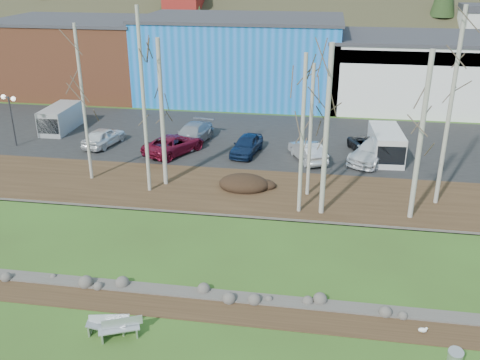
% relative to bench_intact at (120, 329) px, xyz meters
% --- Properties ---
extents(ground, '(200.00, 200.00, 0.00)m').
position_rel_bench_intact_xyz_m(ground, '(4.58, 0.20, -0.40)').
color(ground, '#334D1C').
rests_on(ground, ground).
extents(dirt_strip, '(80.00, 1.80, 0.03)m').
position_rel_bench_intact_xyz_m(dirt_strip, '(4.58, 2.30, -0.38)').
color(dirt_strip, '#382616').
rests_on(dirt_strip, ground).
extents(near_bank_rocks, '(80.00, 0.80, 0.50)m').
position_rel_bench_intact_xyz_m(near_bank_rocks, '(4.58, 3.30, -0.40)').
color(near_bank_rocks, '#47423D').
rests_on(near_bank_rocks, ground).
extents(river, '(80.00, 8.00, 0.90)m').
position_rel_bench_intact_xyz_m(river, '(4.58, 7.40, -0.40)').
color(river, black).
rests_on(river, ground).
extents(far_bank_rocks, '(80.00, 0.80, 0.46)m').
position_rel_bench_intact_xyz_m(far_bank_rocks, '(4.58, 11.50, -0.40)').
color(far_bank_rocks, '#47423D').
rests_on(far_bank_rocks, ground).
extents(far_bank, '(80.00, 7.00, 0.15)m').
position_rel_bench_intact_xyz_m(far_bank, '(4.58, 14.70, -0.32)').
color(far_bank, '#382616').
rests_on(far_bank, ground).
extents(parking_lot, '(80.00, 14.00, 0.14)m').
position_rel_bench_intact_xyz_m(parking_lot, '(4.58, 25.20, -0.33)').
color(parking_lot, black).
rests_on(parking_lot, ground).
extents(building_brick, '(16.32, 12.24, 7.80)m').
position_rel_bench_intact_xyz_m(building_brick, '(-19.42, 39.20, 3.51)').
color(building_brick, '#964F31').
rests_on(building_brick, ground).
extents(building_blue, '(20.40, 12.24, 8.30)m').
position_rel_bench_intact_xyz_m(building_blue, '(-1.42, 39.20, 3.76)').
color(building_blue, '#0F67BA').
rests_on(building_blue, ground).
extents(building_white, '(18.36, 12.24, 6.80)m').
position_rel_bench_intact_xyz_m(building_white, '(16.58, 39.18, 3.01)').
color(building_white, white).
rests_on(building_white, ground).
extents(bench_intact, '(1.64, 1.06, 0.80)m').
position_rel_bench_intact_xyz_m(bench_intact, '(0.00, 0.00, 0.00)').
color(bench_intact, silver).
rests_on(bench_intact, ground).
extents(bench_damaged, '(1.68, 0.82, 0.72)m').
position_rel_bench_intact_xyz_m(bench_damaged, '(-0.61, 0.21, -0.04)').
color(bench_damaged, silver).
rests_on(bench_damaged, ground).
extents(seagull, '(0.41, 0.19, 0.29)m').
position_rel_bench_intact_xyz_m(seagull, '(11.83, 2.14, -0.24)').
color(seagull, gold).
rests_on(seagull, ground).
extents(dirt_mound, '(3.23, 2.28, 0.63)m').
position_rel_bench_intact_xyz_m(dirt_mound, '(2.60, 15.04, 0.07)').
color(dirt_mound, black).
rests_on(dirt_mound, far_bank).
extents(birch_0, '(0.20, 0.20, 10.07)m').
position_rel_bench_intact_xyz_m(birch_0, '(-7.73, 15.00, 4.79)').
color(birch_0, '#BCB8A9').
rests_on(birch_0, far_bank).
extents(birch_1, '(0.27, 0.27, 9.35)m').
position_rel_bench_intact_xyz_m(birch_1, '(-2.55, 14.90, 4.43)').
color(birch_1, '#BCB8A9').
rests_on(birch_1, far_bank).
extents(birch_2, '(0.22, 0.22, 11.27)m').
position_rel_bench_intact_xyz_m(birch_2, '(-3.26, 13.71, 5.39)').
color(birch_2, '#BCB8A9').
rests_on(birch_2, far_bank).
extents(birch_3, '(0.22, 0.22, 8.16)m').
position_rel_bench_intact_xyz_m(birch_3, '(6.67, 14.69, 3.83)').
color(birch_3, '#BCB8A9').
rests_on(birch_3, far_bank).
extents(birch_4, '(0.22, 0.22, 9.14)m').
position_rel_bench_intact_xyz_m(birch_4, '(6.30, 12.21, 4.32)').
color(birch_4, '#BCB8A9').
rests_on(birch_4, far_bank).
extents(birch_5, '(0.29, 0.29, 9.69)m').
position_rel_bench_intact_xyz_m(birch_5, '(7.59, 12.20, 4.60)').
color(birch_5, '#BCB8A9').
rests_on(birch_5, far_bank).
extents(birch_6, '(0.28, 0.28, 9.45)m').
position_rel_bench_intact_xyz_m(birch_6, '(12.62, 12.43, 4.48)').
color(birch_6, '#BCB8A9').
rests_on(birch_6, far_bank).
extents(birch_7, '(0.25, 0.25, 11.44)m').
position_rel_bench_intact_xyz_m(birch_7, '(14.41, 14.68, 5.47)').
color(birch_7, '#BCB8A9').
rests_on(birch_7, far_bank).
extents(street_lamp, '(1.44, 0.82, 4.02)m').
position_rel_bench_intact_xyz_m(street_lamp, '(-16.35, 20.35, 2.90)').
color(street_lamp, '#262628').
rests_on(street_lamp, parking_lot).
extents(car_0, '(2.48, 4.47, 1.44)m').
position_rel_bench_intact_xyz_m(car_0, '(-9.52, 21.51, 0.46)').
color(car_0, white).
rests_on(car_0, parking_lot).
extents(car_1, '(4.51, 5.67, 1.43)m').
position_rel_bench_intact_xyz_m(car_1, '(-3.59, 20.70, 0.46)').
color(car_1, maroon).
rests_on(car_1, parking_lot).
extents(car_2, '(2.97, 5.44, 1.50)m').
position_rel_bench_intact_xyz_m(car_2, '(-2.82, 23.18, 0.49)').
color(car_2, '#9E9FA6').
rests_on(car_2, parking_lot).
extents(car_3, '(2.33, 4.41, 1.43)m').
position_rel_bench_intact_xyz_m(car_3, '(1.83, 21.38, 0.46)').
color(car_3, '#112346').
rests_on(car_3, parking_lot).
extents(car_4, '(3.15, 4.49, 1.40)m').
position_rel_bench_intact_xyz_m(car_4, '(6.41, 20.75, 0.44)').
color(car_4, silver).
rests_on(car_4, parking_lot).
extents(car_5, '(3.40, 5.06, 1.29)m').
position_rel_bench_intact_xyz_m(car_5, '(10.82, 23.09, 0.39)').
color(car_5, '#272729').
rests_on(car_5, parking_lot).
extents(car_6, '(4.56, 5.85, 1.58)m').
position_rel_bench_intact_xyz_m(car_6, '(11.20, 21.42, 0.53)').
color(car_6, white).
rests_on(car_6, parking_lot).
extents(van_white, '(2.36, 5.03, 2.15)m').
position_rel_bench_intact_xyz_m(van_white, '(12.03, 21.91, 0.81)').
color(van_white, white).
rests_on(van_white, parking_lot).
extents(van_grey, '(2.04, 4.72, 2.05)m').
position_rel_bench_intact_xyz_m(van_grey, '(-14.69, 24.56, 0.77)').
color(van_grey, '#B6B8BB').
rests_on(van_grey, parking_lot).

